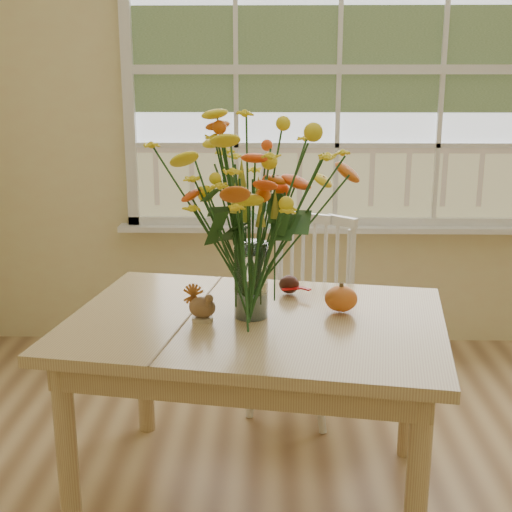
{
  "coord_description": "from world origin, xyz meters",
  "views": [
    {
      "loc": [
        -0.36,
        -1.56,
        1.53
      ],
      "look_at": [
        -0.41,
        0.73,
        0.92
      ],
      "focal_mm": 48.0,
      "sensor_mm": 36.0,
      "label": 1
    }
  ],
  "objects": [
    {
      "name": "windsor_chair",
      "position": [
        -0.19,
        1.44,
        0.5
      ],
      "size": [
        0.54,
        0.53,
        0.89
      ],
      "rotation": [
        0.0,
        0.0,
        -0.44
      ],
      "color": "white",
      "rests_on": "floor"
    },
    {
      "name": "window",
      "position": [
        0.0,
        2.21,
        1.53
      ],
      "size": [
        2.42,
        0.12,
        1.74
      ],
      "color": "silver",
      "rests_on": "wall_back"
    },
    {
      "name": "wall_back",
      "position": [
        0.0,
        2.25,
        1.35
      ],
      "size": [
        4.0,
        0.02,
        2.7
      ],
      "primitive_type": "cube",
      "color": "beige",
      "rests_on": "floor"
    },
    {
      "name": "flower_vase",
      "position": [
        -0.43,
        0.72,
        1.1
      ],
      "size": [
        0.56,
        0.56,
        0.66
      ],
      "color": "white",
      "rests_on": "dining_table"
    },
    {
      "name": "dining_table",
      "position": [
        -0.41,
        0.71,
        0.61
      ],
      "size": [
        1.44,
        1.13,
        0.7
      ],
      "rotation": [
        0.0,
        0.0,
        -0.16
      ],
      "color": "tan",
      "rests_on": "floor"
    },
    {
      "name": "dark_gourd",
      "position": [
        -0.29,
        0.98,
        0.73
      ],
      "size": [
        0.13,
        0.1,
        0.07
      ],
      "color": "#38160F",
      "rests_on": "dining_table"
    },
    {
      "name": "turkey_figurine",
      "position": [
        -0.59,
        0.68,
        0.75
      ],
      "size": [
        0.1,
        0.08,
        0.12
      ],
      "rotation": [
        0.0,
        0.0,
        -0.17
      ],
      "color": "#CCB78C",
      "rests_on": "dining_table"
    },
    {
      "name": "pumpkin",
      "position": [
        -0.11,
        0.77,
        0.74
      ],
      "size": [
        0.12,
        0.12,
        0.09
      ],
      "primitive_type": "ellipsoid",
      "color": "#E3531A",
      "rests_on": "dining_table"
    }
  ]
}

